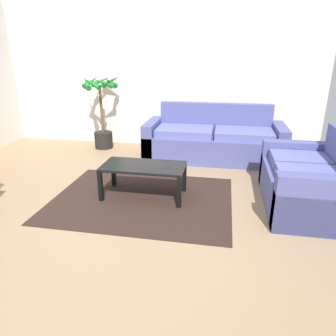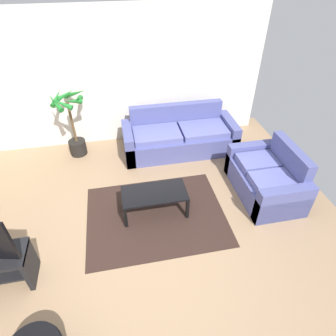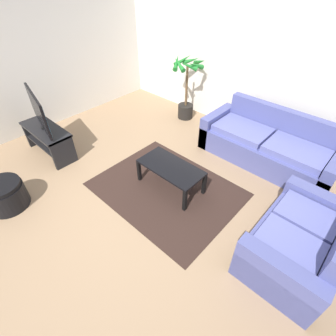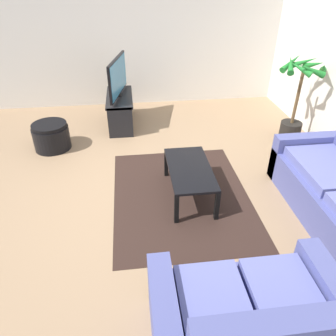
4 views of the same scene
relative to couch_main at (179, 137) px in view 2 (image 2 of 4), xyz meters
name	(u,v)px [view 2 (image 2 of 4)]	position (x,y,z in m)	size (l,w,h in m)	color
ground_plane	(141,244)	(-1.11, -2.28, -0.30)	(6.60, 6.60, 0.00)	#937556
wall_back	(118,79)	(-1.11, 0.72, 1.05)	(6.00, 0.06, 2.70)	silver
couch_main	(179,137)	(0.00, 0.00, 0.00)	(2.30, 0.90, 0.90)	#4C518C
couch_loveseat	(267,179)	(1.17, -1.59, -0.01)	(0.90, 1.42, 0.90)	#4C518C
coffee_table	(154,195)	(-0.79, -1.67, 0.06)	(1.02, 0.52, 0.42)	black
area_rug	(156,215)	(-0.79, -1.77, -0.30)	(2.20, 1.70, 0.01)	black
potted_palm	(73,127)	(-2.09, 0.27, 0.34)	(0.74, 0.74, 1.37)	black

